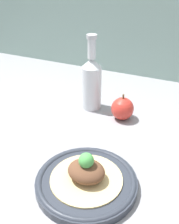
{
  "coord_description": "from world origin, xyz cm",
  "views": [
    {
      "loc": [
        25.05,
        -53.31,
        44.27
      ],
      "look_at": [
        -0.28,
        1.55,
        8.66
      ],
      "focal_mm": 42.0,
      "sensor_mm": 36.0,
      "label": 1
    }
  ],
  "objects_px": {
    "plate": "(86,182)",
    "cider_bottle": "(92,82)",
    "apple": "(122,109)",
    "plated_food": "(86,172)"
  },
  "relations": [
    {
      "from": "plate",
      "to": "cider_bottle",
      "type": "distance_m",
      "value": 0.37
    },
    {
      "from": "plate",
      "to": "cider_bottle",
      "type": "bearing_deg",
      "value": 112.58
    },
    {
      "from": "plated_food",
      "to": "cider_bottle",
      "type": "bearing_deg",
      "value": 112.58
    },
    {
      "from": "plate",
      "to": "apple",
      "type": "xyz_separation_m",
      "value": [
        -0.02,
        0.31,
        0.02
      ]
    },
    {
      "from": "cider_bottle",
      "to": "apple",
      "type": "bearing_deg",
      "value": -12.04
    },
    {
      "from": "cider_bottle",
      "to": "apple",
      "type": "xyz_separation_m",
      "value": [
        0.12,
        -0.03,
        -0.06
      ]
    },
    {
      "from": "plate",
      "to": "apple",
      "type": "height_order",
      "value": "apple"
    },
    {
      "from": "cider_bottle",
      "to": "apple",
      "type": "relative_size",
      "value": 2.91
    },
    {
      "from": "plated_food",
      "to": "apple",
      "type": "height_order",
      "value": "plated_food"
    },
    {
      "from": "plated_food",
      "to": "apple",
      "type": "distance_m",
      "value": 0.31
    }
  ]
}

